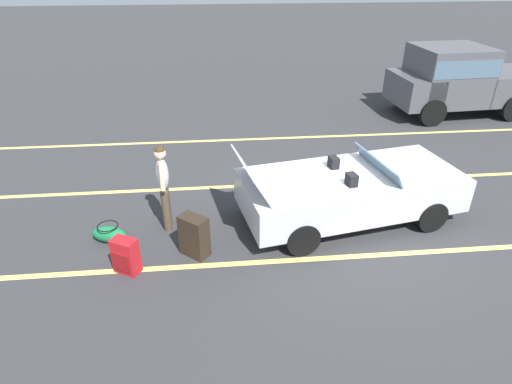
# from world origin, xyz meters

# --- Properties ---
(ground_plane) EXTENTS (80.00, 80.00, 0.00)m
(ground_plane) POSITION_xyz_m (0.00, 0.00, 0.00)
(ground_plane) COLOR #333335
(lot_line_near) EXTENTS (18.00, 0.12, 0.01)m
(lot_line_near) POSITION_xyz_m (0.00, -1.23, 0.00)
(lot_line_near) COLOR #EAE066
(lot_line_near) RESTS_ON ground_plane
(lot_line_mid) EXTENTS (18.00, 0.12, 0.01)m
(lot_line_mid) POSITION_xyz_m (0.00, 1.47, 0.00)
(lot_line_mid) COLOR #EAE066
(lot_line_mid) RESTS_ON ground_plane
(lot_line_far) EXTENTS (18.00, 0.12, 0.01)m
(lot_line_far) POSITION_xyz_m (0.00, 4.17, 0.00)
(lot_line_far) COLOR #EAE066
(lot_line_far) RESTS_ON ground_plane
(convertible_car) EXTENTS (4.43, 2.49, 1.50)m
(convertible_car) POSITION_xyz_m (0.19, 0.04, 0.59)
(convertible_car) COLOR silver
(convertible_car) RESTS_ON ground_plane
(suitcase_large_black) EXTENTS (0.55, 0.52, 0.74)m
(suitcase_large_black) POSITION_xyz_m (-2.92, -0.88, 0.37)
(suitcase_large_black) COLOR #2D2319
(suitcase_large_black) RESTS_ON ground_plane
(suitcase_medium_bright) EXTENTS (0.47, 0.40, 0.62)m
(suitcase_medium_bright) POSITION_xyz_m (-4.00, -1.25, 0.31)
(suitcase_medium_bright) COLOR red
(suitcase_medium_bright) RESTS_ON ground_plane
(duffel_bag) EXTENTS (0.70, 0.47, 0.34)m
(duffel_bag) POSITION_xyz_m (-4.46, -0.37, 0.16)
(duffel_bag) COLOR #19723F
(duffel_bag) RESTS_ON ground_plane
(traveler_person) EXTENTS (0.24, 0.61, 1.65)m
(traveler_person) POSITION_xyz_m (-3.46, -0.00, 0.93)
(traveler_person) COLOR #4C3F2D
(traveler_person) RESTS_ON ground_plane
(parked_pickup_truck_near) EXTENTS (5.11, 2.30, 2.10)m
(parked_pickup_truck_near) POSITION_xyz_m (5.17, 5.74, 1.11)
(parked_pickup_truck_near) COLOR #4C4C51
(parked_pickup_truck_near) RESTS_ON ground_plane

